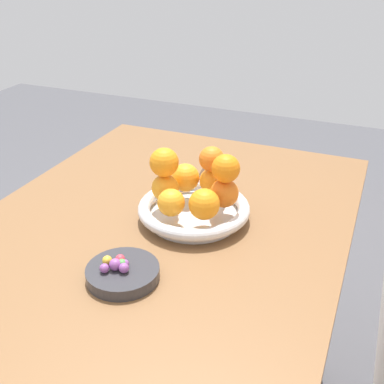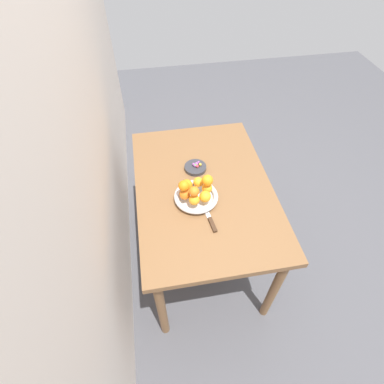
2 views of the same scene
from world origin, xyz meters
The scene contains 23 objects.
ground_plane centered at (0.00, 0.00, 0.00)m, with size 6.00×6.00×0.00m, color #4C4C51.
wall_back centered at (0.00, 0.54, 1.25)m, with size 4.00×0.05×2.50m, color beige.
dining_table centered at (0.00, 0.00, 0.65)m, with size 1.10×0.76×0.74m.
fruit_bowl centered at (-0.09, 0.06, 0.76)m, with size 0.24×0.24×0.04m.
candy_dish centered at (0.15, 0.02, 0.75)m, with size 0.13×0.13×0.02m, color #333338.
orange_0 centered at (-0.14, 0.08, 0.81)m, with size 0.06×0.06×0.06m, color orange.
orange_1 centered at (-0.13, 0.02, 0.81)m, with size 0.06×0.06×0.06m, color orange.
orange_2 centered at (-0.07, 0.00, 0.81)m, with size 0.06×0.06×0.06m, color orange.
orange_3 centered at (-0.02, 0.04, 0.81)m, with size 0.06×0.06×0.06m, color orange.
orange_4 centered at (-0.04, 0.10, 0.81)m, with size 0.06×0.06×0.06m, color orange.
orange_5 centered at (-0.10, 0.12, 0.81)m, with size 0.06×0.06×0.06m, color orange.
orange_6 centered at (-0.13, 0.08, 0.86)m, with size 0.05×0.05×0.05m, color orange.
orange_7 centered at (-0.07, 0.00, 0.87)m, with size 0.06×0.06×0.06m, color orange.
orange_8 centered at (-0.09, 0.13, 0.87)m, with size 0.06×0.06×0.06m, color orange.
candy_ball_0 centered at (0.15, 0.02, 0.77)m, with size 0.01×0.01×0.01m, color #472819.
candy_ball_1 centered at (0.15, 0.03, 0.77)m, with size 0.02×0.02×0.02m, color #8C4C99.
candy_ball_2 centered at (0.16, 0.03, 0.77)m, with size 0.02×0.02×0.02m, color #8C4C99.
candy_ball_3 centered at (0.16, 0.01, 0.77)m, with size 0.02×0.02×0.02m, color #8C4C99.
candy_ball_4 centered at (0.15, -0.01, 0.77)m, with size 0.02×0.02×0.02m, color gold.
candy_ball_5 centered at (0.14, 0.01, 0.77)m, with size 0.02×0.02×0.02m, color #C6384C.
candy_ball_6 centered at (0.15, 0.02, 0.77)m, with size 0.02×0.02×0.02m, color #4C9947.
candy_ball_7 centered at (0.17, 0.00, 0.77)m, with size 0.02×0.02×0.02m, color #8C4C99.
knife centered at (-0.21, 0.02, 0.75)m, with size 0.26×0.05×0.01m.
Camera 2 is at (-1.11, 0.26, 1.98)m, focal length 28.00 mm.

